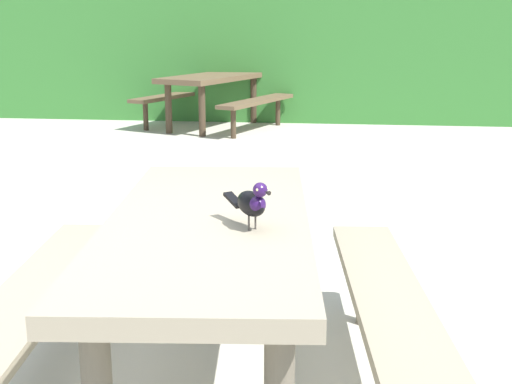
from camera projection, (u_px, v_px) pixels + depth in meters
The scene contains 4 objects.
hedge_wall at pixel (284, 41), 10.47m from camera, with size 28.00×1.76×2.32m, color #387A33.
picnic_table_foreground at pixel (209, 262), 2.59m from camera, with size 1.83×1.86×0.74m.
bird_grackle at pixel (253, 202), 2.35m from camera, with size 0.20×0.24×0.18m.
picnic_table_mid_left at pixel (213, 88), 9.34m from camera, with size 2.19×2.21×0.74m.
Camera 1 is at (0.83, -2.27, 1.46)m, focal length 46.84 mm.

